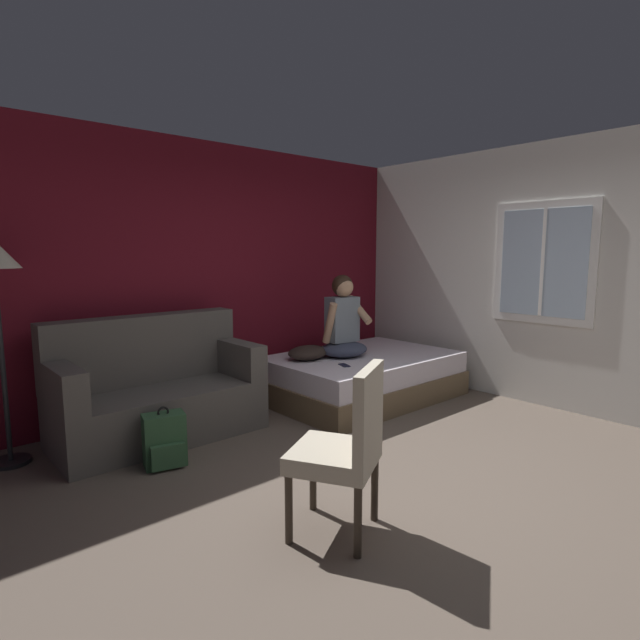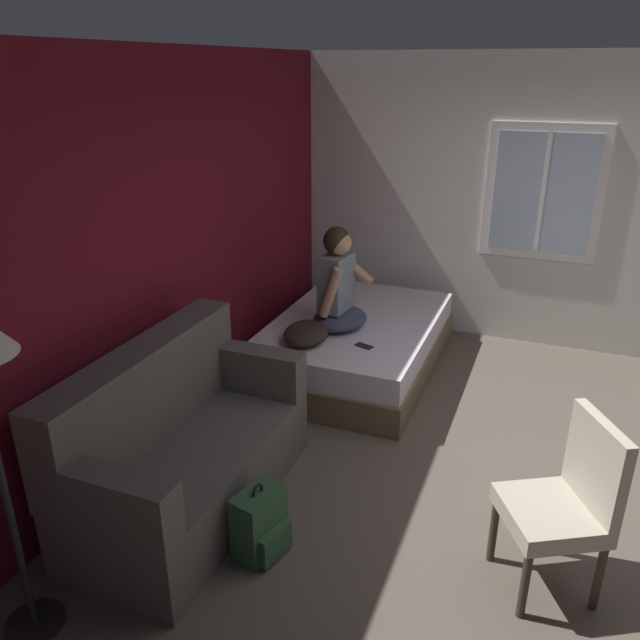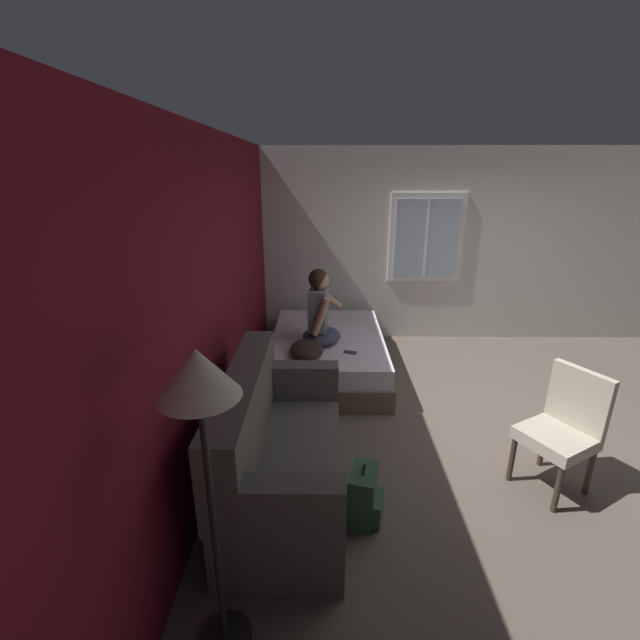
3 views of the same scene
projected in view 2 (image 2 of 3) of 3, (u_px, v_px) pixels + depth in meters
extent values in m
plane|color=brown|center=(554.00, 495.00, 4.02)|extent=(40.00, 40.00, 0.00)
cube|color=maroon|center=(171.00, 249.00, 4.46)|extent=(9.90, 0.16, 2.70)
cube|color=silver|center=(588.00, 209.00, 5.69)|extent=(0.16, 6.79, 2.70)
cube|color=white|center=(543.00, 193.00, 5.69)|extent=(0.02, 1.04, 1.24)
cube|color=#9EB2C6|center=(543.00, 193.00, 5.68)|extent=(0.01, 0.88, 1.08)
cube|color=white|center=(543.00, 193.00, 5.68)|extent=(0.01, 0.04, 1.08)
cube|color=brown|center=(355.00, 355.00, 5.66)|extent=(2.04, 1.38, 0.26)
cube|color=silver|center=(355.00, 331.00, 5.56)|extent=(1.98, 1.34, 0.22)
cube|color=#514C47|center=(194.00, 475.00, 3.85)|extent=(1.70, 0.80, 0.44)
cube|color=#514C47|center=(145.00, 393.00, 3.76)|extent=(1.70, 0.24, 0.60)
cube|color=#514C47|center=(105.00, 499.00, 3.06)|extent=(0.18, 0.80, 0.32)
cube|color=#514C47|center=(249.00, 369.00, 4.36)|extent=(0.18, 0.80, 0.32)
cylinder|color=#382D23|center=(493.00, 531.00, 3.42)|extent=(0.04, 0.04, 0.40)
cylinder|color=#382D23|center=(525.00, 585.00, 3.07)|extent=(0.04, 0.04, 0.40)
cylinder|color=#382D23|center=(560.00, 524.00, 3.47)|extent=(0.04, 0.04, 0.40)
cylinder|color=#382D23|center=(599.00, 577.00, 3.12)|extent=(0.04, 0.04, 0.40)
cube|color=#B2A893|center=(550.00, 514.00, 3.18)|extent=(0.63, 0.63, 0.10)
cube|color=#B2A893|center=(596.00, 464.00, 3.09)|extent=(0.43, 0.28, 0.48)
ellipsoid|color=#383D51|center=(340.00, 318.00, 5.33)|extent=(0.57, 0.49, 0.16)
cube|color=slate|center=(336.00, 282.00, 5.23)|extent=(0.35, 0.24, 0.48)
cylinder|color=tan|center=(331.00, 293.00, 5.05)|extent=(0.10, 0.22, 0.44)
cylinder|color=tan|center=(354.00, 267.00, 5.30)|extent=(0.12, 0.38, 0.29)
sphere|color=tan|center=(339.00, 243.00, 5.09)|extent=(0.21, 0.21, 0.21)
ellipsoid|color=black|center=(337.00, 241.00, 5.09)|extent=(0.25, 0.24, 0.23)
cube|color=#2D5133|center=(259.00, 522.00, 3.49)|extent=(0.33, 0.25, 0.40)
cube|color=#2D5133|center=(276.00, 544.00, 3.46)|extent=(0.25, 0.11, 0.18)
torus|color=black|center=(258.00, 491.00, 3.40)|extent=(0.09, 0.04, 0.09)
ellipsoid|color=#2D231E|center=(306.00, 333.00, 5.07)|extent=(0.53, 0.44, 0.14)
cube|color=black|center=(364.00, 346.00, 4.99)|extent=(0.11, 0.16, 0.01)
cylinder|color=black|center=(35.00, 622.00, 3.08)|extent=(0.28, 0.28, 0.03)
cylinder|color=black|center=(7.00, 501.00, 2.80)|extent=(0.04, 0.04, 1.45)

